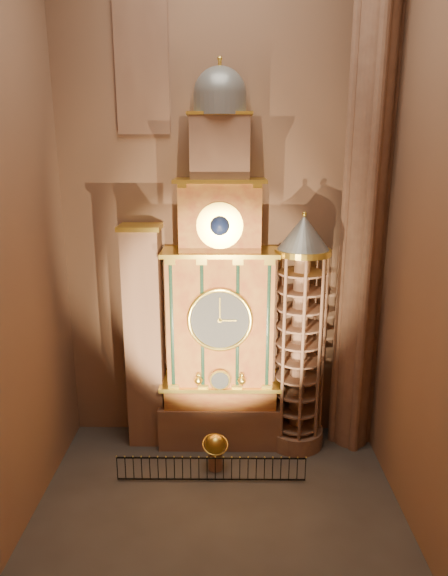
{
  "coord_description": "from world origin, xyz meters",
  "views": [
    {
      "loc": [
        0.37,
        -16.61,
        13.34
      ],
      "look_at": [
        0.18,
        3.0,
        7.98
      ],
      "focal_mm": 32.0,
      "sensor_mm": 36.0,
      "label": 1
    }
  ],
  "objects_px": {
    "stair_turret": "(299,337)",
    "iron_railing": "(211,469)",
    "portrait_tower": "(145,337)",
    "astronomical_clock": "(220,305)",
    "celestial_globe": "(215,448)"
  },
  "relations": [
    {
      "from": "stair_turret",
      "to": "iron_railing",
      "type": "xyz_separation_m",
      "value": [
        -3.83,
        -2.93,
        -4.69
      ]
    },
    {
      "from": "portrait_tower",
      "to": "iron_railing",
      "type": "xyz_separation_m",
      "value": [
        3.07,
        -3.21,
        -4.57
      ]
    },
    {
      "from": "portrait_tower",
      "to": "iron_railing",
      "type": "bearing_deg",
      "value": -46.33
    },
    {
      "from": "portrait_tower",
      "to": "stair_turret",
      "type": "relative_size",
      "value": 0.94
    },
    {
      "from": "astronomical_clock",
      "to": "celestial_globe",
      "type": "xyz_separation_m",
      "value": [
        -0.19,
        -2.31,
        -5.7
      ]
    },
    {
      "from": "stair_turret",
      "to": "celestial_globe",
      "type": "bearing_deg",
      "value": -151.0
    },
    {
      "from": "astronomical_clock",
      "to": "stair_turret",
      "type": "height_order",
      "value": "astronomical_clock"
    },
    {
      "from": "portrait_tower",
      "to": "celestial_globe",
      "type": "relative_size",
      "value": 6.27
    },
    {
      "from": "stair_turret",
      "to": "celestial_globe",
      "type": "distance_m",
      "value": 6.02
    },
    {
      "from": "astronomical_clock",
      "to": "stair_turret",
      "type": "xyz_separation_m",
      "value": [
        3.5,
        -0.26,
        -1.41
      ]
    },
    {
      "from": "stair_turret",
      "to": "celestial_globe",
      "type": "relative_size",
      "value": 6.64
    },
    {
      "from": "portrait_tower",
      "to": "stair_turret",
      "type": "distance_m",
      "value": 6.91
    },
    {
      "from": "astronomical_clock",
      "to": "celestial_globe",
      "type": "distance_m",
      "value": 6.15
    },
    {
      "from": "portrait_tower",
      "to": "iron_railing",
      "type": "relative_size",
      "value": 1.32
    },
    {
      "from": "stair_turret",
      "to": "celestial_globe",
      "type": "height_order",
      "value": "stair_turret"
    }
  ]
}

